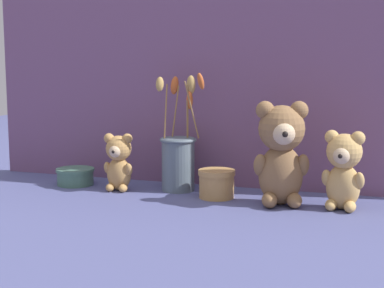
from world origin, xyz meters
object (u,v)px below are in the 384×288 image
teddy_bear_small (119,161)px  decorative_tin_tall (75,176)px  flower_vase (178,157)px  decorative_tin_short (217,184)px  teddy_bear_large (281,151)px  teddy_bear_medium (343,169)px

teddy_bear_small → decorative_tin_tall: (-0.16, 0.03, -0.06)m
flower_vase → decorative_tin_short: flower_vase is taller
teddy_bear_large → teddy_bear_small: teddy_bear_large is taller
decorative_tin_short → teddy_bear_medium: bearing=-3.6°
teddy_bear_medium → decorative_tin_short: 0.35m
decorative_tin_tall → teddy_bear_small: bearing=-10.3°
teddy_bear_small → flower_vase: (0.16, 0.06, 0.01)m
teddy_bear_large → decorative_tin_tall: 0.65m
teddy_bear_large → decorative_tin_tall: bearing=175.4°
teddy_bear_large → flower_vase: flower_vase is taller
teddy_bear_large → teddy_bear_small: bearing=177.4°
decorative_tin_tall → flower_vase: bearing=4.9°
teddy_bear_large → flower_vase: size_ratio=0.79×
teddy_bear_small → flower_vase: flower_vase is taller
teddy_bear_small → decorative_tin_tall: teddy_bear_small is taller
teddy_bear_medium → teddy_bear_large: bearing=-179.1°
teddy_bear_medium → flower_vase: 0.48m
teddy_bear_small → decorative_tin_short: bearing=0.4°
flower_vase → decorative_tin_short: bearing=-22.8°
decorative_tin_tall → decorative_tin_short: decorative_tin_short is taller
teddy_bear_medium → decorative_tin_tall: 0.80m
teddy_bear_medium → decorative_tin_short: size_ratio=1.99×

